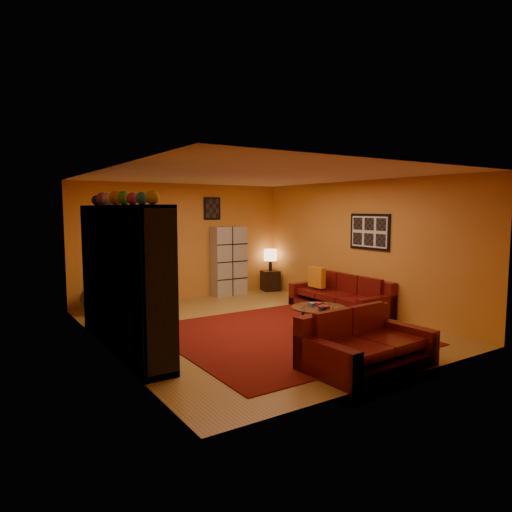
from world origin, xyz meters
TOP-DOWN VIEW (x-y plane):
  - floor at (0.00, 0.00)m, footprint 6.00×6.00m
  - ceiling at (0.00, 0.00)m, footprint 6.00×6.00m
  - wall_back at (0.00, 3.00)m, footprint 6.00×0.00m
  - wall_front at (0.00, -3.00)m, footprint 6.00×0.00m
  - wall_left at (-2.50, 0.00)m, footprint 0.00×6.00m
  - wall_right at (2.50, 0.00)m, footprint 0.00×6.00m
  - rug at (0.10, -0.70)m, footprint 3.60×3.60m
  - doorway at (-0.70, 2.96)m, footprint 0.95×0.10m
  - wall_art_right at (2.48, -0.30)m, footprint 0.03×1.00m
  - wall_art_back at (0.75, 2.98)m, footprint 0.42×0.03m
  - entertainment_unit at (-2.27, 0.00)m, footprint 0.45×3.00m
  - tv at (-2.23, -0.02)m, footprint 0.95×0.13m
  - sofa at (2.14, 0.07)m, footprint 0.92×2.18m
  - loveseat at (0.12, -2.41)m, footprint 1.73×1.10m
  - throw_pillow at (1.95, 0.63)m, footprint 0.12×0.42m
  - coffee_table at (0.63, -0.97)m, footprint 0.89×0.89m
  - storage_cabinet at (1.09, 2.80)m, footprint 0.82×0.37m
  - bowl_chair at (-2.00, 2.50)m, footprint 0.72×0.72m
  - side_table at (2.25, 2.75)m, footprint 0.48×0.48m
  - table_lamp at (2.25, 2.75)m, footprint 0.32×0.32m

SIDE VIEW (x-z plane):
  - floor at x=0.00m, z-range 0.00..0.00m
  - rug at x=0.10m, z-range 0.00..0.01m
  - side_table at x=2.25m, z-range 0.00..0.50m
  - loveseat at x=0.12m, z-range -0.14..0.71m
  - sofa at x=2.14m, z-range -0.14..0.71m
  - bowl_chair at x=-2.00m, z-range 0.02..0.60m
  - coffee_table at x=0.63m, z-range 0.18..0.63m
  - throw_pillow at x=1.95m, z-range 0.42..0.84m
  - storage_cabinet at x=1.09m, z-range 0.00..1.63m
  - table_lamp at x=2.25m, z-range 0.61..1.15m
  - tv at x=-2.23m, z-range 0.72..1.27m
  - doorway at x=-0.70m, z-range 0.00..2.04m
  - entertainment_unit at x=-2.27m, z-range 0.00..2.10m
  - wall_back at x=0.00m, z-range -1.70..4.30m
  - wall_front at x=0.00m, z-range -1.70..4.30m
  - wall_left at x=-2.50m, z-range -1.70..4.30m
  - wall_right at x=2.50m, z-range -1.70..4.30m
  - wall_art_right at x=2.48m, z-range 1.25..1.95m
  - wall_art_back at x=0.75m, z-range 1.79..2.31m
  - ceiling at x=0.00m, z-range 2.60..2.60m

